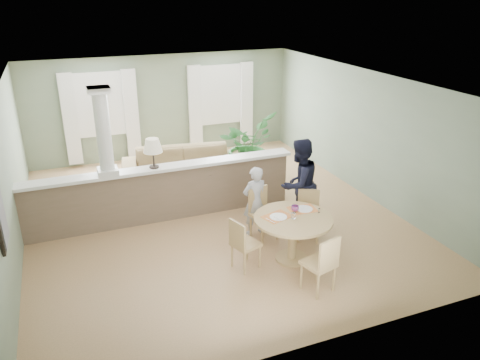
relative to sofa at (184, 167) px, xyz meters
name	(u,v)px	position (x,y,z in m)	size (l,w,h in m)	color
ground	(212,215)	(0.05, -1.83, -0.41)	(8.00, 8.00, 0.00)	tan
room_shell	(198,121)	(0.02, -1.20, 1.40)	(7.02, 8.02, 2.71)	gray
pony_wall	(159,187)	(-0.93, -1.63, 0.30)	(5.32, 0.38, 2.70)	#775E4C
sofa	(184,167)	(0.00, 0.00, 0.00)	(2.81, 1.10, 0.82)	olive
houseplant	(247,145)	(1.57, -0.04, 0.35)	(1.37, 1.19, 1.52)	#29682B
dining_table	(293,226)	(0.80, -3.89, 0.22)	(1.30, 1.30, 0.89)	tan
chair_far_boy	(262,211)	(0.65, -2.97, 0.11)	(0.52, 0.52, 0.94)	tan
chair_far_man	(308,212)	(1.43, -3.30, 0.09)	(0.55, 0.55, 0.90)	tan
chair_near	(323,262)	(0.78, -4.88, 0.11)	(0.52, 0.52, 0.94)	tan
chair_side	(243,242)	(-0.08, -3.86, 0.08)	(0.50, 0.50, 0.88)	tan
child_person	(255,201)	(0.57, -2.84, 0.25)	(0.48, 0.32, 1.33)	#A7A6AC
man_person	(299,184)	(1.44, -2.87, 0.47)	(0.85, 0.66, 1.75)	black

